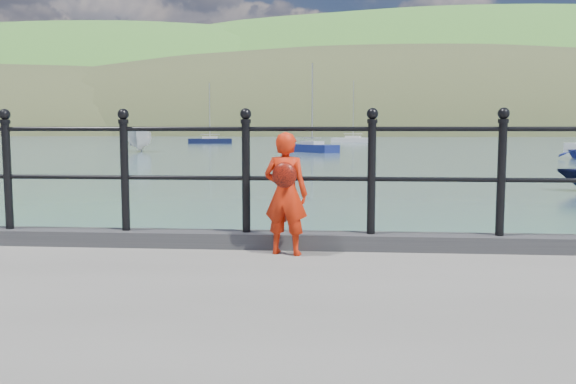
# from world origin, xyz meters

# --- Properties ---
(ground) EXTENTS (600.00, 600.00, 0.00)m
(ground) POSITION_xyz_m (0.00, 0.00, 0.00)
(ground) COLOR #2D4251
(ground) RESTS_ON ground
(kerb) EXTENTS (60.00, 0.30, 0.15)m
(kerb) POSITION_xyz_m (0.00, -0.15, 1.07)
(kerb) COLOR #28282B
(kerb) RESTS_ON quay
(railing) EXTENTS (18.11, 0.11, 1.20)m
(railing) POSITION_xyz_m (0.00, -0.15, 1.82)
(railing) COLOR black
(railing) RESTS_ON kerb
(far_shore) EXTENTS (830.00, 200.00, 156.00)m
(far_shore) POSITION_xyz_m (38.34, 239.41, -22.57)
(far_shore) COLOR #333A21
(far_shore) RESTS_ON ground
(child) EXTENTS (0.46, 0.36, 1.12)m
(child) POSITION_xyz_m (-0.19, -0.46, 1.57)
(child) COLOR red
(child) RESTS_ON quay
(launch_white) EXTENTS (3.36, 6.04, 2.20)m
(launch_white) POSITION_xyz_m (-17.85, 48.57, 1.10)
(launch_white) COLOR silver
(launch_white) RESTS_ON ground
(sailboat_deep) EXTENTS (6.74, 3.45, 9.51)m
(sailboat_deep) POSITION_xyz_m (2.45, 87.77, 0.34)
(sailboat_deep) COLOR beige
(sailboat_deep) RESTS_ON ground
(sailboat_left) EXTENTS (6.40, 3.10, 8.71)m
(sailboat_left) POSITION_xyz_m (-17.91, 79.36, 0.34)
(sailboat_left) COLOR black
(sailboat_left) RESTS_ON ground
(sailboat_port) EXTENTS (5.03, 5.30, 8.10)m
(sailboat_port) POSITION_xyz_m (-2.11, 49.04, 0.34)
(sailboat_port) COLOR navy
(sailboat_port) RESTS_ON ground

